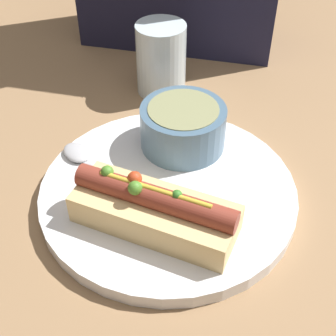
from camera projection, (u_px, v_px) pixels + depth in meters
ground_plane at (168, 197)px, 0.52m from camera, size 4.00×4.00×0.00m
dinner_plate at (168, 192)px, 0.51m from camera, size 0.28×0.28×0.02m
hot_dog at (152, 209)px, 0.45m from camera, size 0.17×0.09×0.06m
soup_bowl at (182, 125)px, 0.54m from camera, size 0.10×0.10×0.05m
spoon at (88, 164)px, 0.53m from camera, size 0.15×0.12×0.01m
drinking_glass at (161, 59)px, 0.65m from camera, size 0.07×0.07×0.10m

